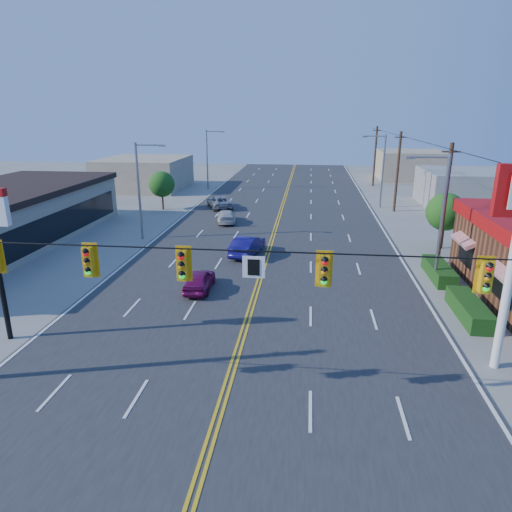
# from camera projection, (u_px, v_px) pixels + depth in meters

# --- Properties ---
(ground) EXTENTS (160.00, 160.00, 0.00)m
(ground) POSITION_uv_depth(u_px,v_px,m) (222.00, 406.00, 16.78)
(ground) COLOR gray
(ground) RESTS_ON ground
(road) EXTENTS (20.00, 120.00, 0.06)m
(road) POSITION_uv_depth(u_px,v_px,m) (269.00, 249.00, 35.71)
(road) COLOR #2D2D30
(road) RESTS_ON ground
(signal_span) EXTENTS (24.32, 0.34, 9.00)m
(signal_span) POSITION_uv_depth(u_px,v_px,m) (215.00, 281.00, 15.32)
(signal_span) COLOR #47301E
(signal_span) RESTS_ON ground
(streetlight_se) EXTENTS (2.55, 0.25, 8.00)m
(streetlight_se) POSITION_uv_depth(u_px,v_px,m) (439.00, 213.00, 27.49)
(streetlight_se) COLOR gray
(streetlight_se) RESTS_ON ground
(streetlight_ne) EXTENTS (2.55, 0.25, 8.00)m
(streetlight_ne) POSITION_uv_depth(u_px,v_px,m) (381.00, 167.00, 50.21)
(streetlight_ne) COLOR gray
(streetlight_ne) RESTS_ON ground
(streetlight_sw) EXTENTS (2.55, 0.25, 8.00)m
(streetlight_sw) POSITION_uv_depth(u_px,v_px,m) (141.00, 186.00, 37.43)
(streetlight_sw) COLOR gray
(streetlight_sw) RESTS_ON ground
(streetlight_nw) EXTENTS (2.55, 0.25, 8.00)m
(streetlight_nw) POSITION_uv_depth(u_px,v_px,m) (209.00, 156.00, 62.05)
(streetlight_nw) COLOR gray
(streetlight_nw) RESTS_ON ground
(utility_pole_near) EXTENTS (0.28, 0.28, 8.40)m
(utility_pole_near) POSITION_uv_depth(u_px,v_px,m) (444.00, 205.00, 31.21)
(utility_pole_near) COLOR #47301E
(utility_pole_near) RESTS_ON ground
(utility_pole_mid) EXTENTS (0.28, 0.28, 8.40)m
(utility_pole_mid) POSITION_uv_depth(u_px,v_px,m) (397.00, 172.00, 48.26)
(utility_pole_mid) COLOR #47301E
(utility_pole_mid) RESTS_ON ground
(utility_pole_far) EXTENTS (0.28, 0.28, 8.40)m
(utility_pole_far) POSITION_uv_depth(u_px,v_px,m) (375.00, 156.00, 65.30)
(utility_pole_far) COLOR #47301E
(utility_pole_far) RESTS_ON ground
(tree_kfc_rear) EXTENTS (2.94, 2.94, 4.41)m
(tree_kfc_rear) POSITION_uv_depth(u_px,v_px,m) (445.00, 212.00, 35.24)
(tree_kfc_rear) COLOR #47301E
(tree_kfc_rear) RESTS_ON ground
(tree_west) EXTENTS (2.80, 2.80, 4.20)m
(tree_west) POSITION_uv_depth(u_px,v_px,m) (162.00, 184.00, 49.55)
(tree_west) COLOR #47301E
(tree_west) RESTS_ON ground
(bld_east_mid) EXTENTS (12.00, 10.00, 4.00)m
(bld_east_mid) POSITION_uv_depth(u_px,v_px,m) (478.00, 189.00, 51.64)
(bld_east_mid) COLOR gray
(bld_east_mid) RESTS_ON ground
(bld_west_far) EXTENTS (11.00, 12.00, 4.20)m
(bld_west_far) POSITION_uv_depth(u_px,v_px,m) (145.00, 173.00, 63.79)
(bld_west_far) COLOR tan
(bld_west_far) RESTS_ON ground
(bld_east_far) EXTENTS (10.00, 10.00, 4.40)m
(bld_east_far) POSITION_uv_depth(u_px,v_px,m) (411.00, 165.00, 72.73)
(bld_east_far) COLOR tan
(bld_east_far) RESTS_ON ground
(car_magenta) EXTENTS (1.53, 3.67, 1.24)m
(car_magenta) POSITION_uv_depth(u_px,v_px,m) (199.00, 281.00, 27.40)
(car_magenta) COLOR #7C0D4E
(car_magenta) RESTS_ON ground
(car_blue) EXTENTS (2.39, 4.62, 1.45)m
(car_blue) POSITION_uv_depth(u_px,v_px,m) (247.00, 246.00, 34.07)
(car_blue) COLOR navy
(car_blue) RESTS_ON ground
(car_white) EXTENTS (2.45, 4.40, 1.21)m
(car_white) POSITION_uv_depth(u_px,v_px,m) (226.00, 217.00, 44.16)
(car_white) COLOR beige
(car_white) RESTS_ON ground
(car_silver) EXTENTS (3.89, 5.31, 1.34)m
(car_silver) POSITION_uv_depth(u_px,v_px,m) (220.00, 202.00, 50.83)
(car_silver) COLOR #A6A5AB
(car_silver) RESTS_ON ground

